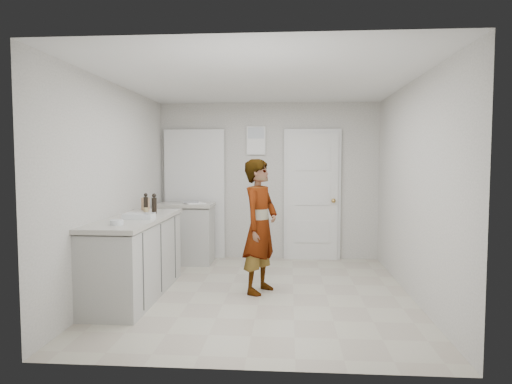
# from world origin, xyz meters

# --- Properties ---
(ground) EXTENTS (4.00, 4.00, 0.00)m
(ground) POSITION_xyz_m (0.00, 0.00, 0.00)
(ground) COLOR #AEA492
(ground) RESTS_ON ground
(room_shell) EXTENTS (4.00, 4.00, 4.00)m
(room_shell) POSITION_xyz_m (-0.17, 1.95, 1.02)
(room_shell) COLOR #A5A39C
(room_shell) RESTS_ON ground
(main_counter) EXTENTS (0.64, 1.96, 0.93)m
(main_counter) POSITION_xyz_m (-1.45, -0.20, 0.43)
(main_counter) COLOR beige
(main_counter) RESTS_ON ground
(side_counter) EXTENTS (0.84, 0.61, 0.93)m
(side_counter) POSITION_xyz_m (-1.25, 1.55, 0.43)
(side_counter) COLOR beige
(side_counter) RESTS_ON ground
(person) EXTENTS (0.59, 0.69, 1.60)m
(person) POSITION_xyz_m (-0.01, 0.06, 0.80)
(person) COLOR silver
(person) RESTS_ON ground
(cake_mix_box) EXTENTS (0.11, 0.07, 0.16)m
(cake_mix_box) POSITION_xyz_m (-1.57, 0.56, 1.01)
(cake_mix_box) COLOR #A67D53
(cake_mix_box) RESTS_ON main_counter
(spice_jar) EXTENTS (0.05, 0.05, 0.08)m
(spice_jar) POSITION_xyz_m (-1.41, 0.09, 0.97)
(spice_jar) COLOR tan
(spice_jar) RESTS_ON main_counter
(oil_cruet_a) EXTENTS (0.06, 0.06, 0.25)m
(oil_cruet_a) POSITION_xyz_m (-1.34, 0.19, 1.04)
(oil_cruet_a) COLOR black
(oil_cruet_a) RESTS_ON main_counter
(oil_cruet_b) EXTENTS (0.06, 0.06, 0.25)m
(oil_cruet_b) POSITION_xyz_m (-1.46, 0.24, 1.04)
(oil_cruet_b) COLOR black
(oil_cruet_b) RESTS_ON main_counter
(baking_dish) EXTENTS (0.34, 0.24, 0.06)m
(baking_dish) POSITION_xyz_m (-1.37, -0.29, 0.95)
(baking_dish) COLOR silver
(baking_dish) RESTS_ON main_counter
(egg_bowl) EXTENTS (0.14, 0.14, 0.05)m
(egg_bowl) POSITION_xyz_m (-1.43, -0.82, 0.95)
(egg_bowl) COLOR silver
(egg_bowl) RESTS_ON main_counter
(papers) EXTENTS (0.40, 0.43, 0.01)m
(papers) POSITION_xyz_m (-1.12, 1.56, 0.93)
(papers) COLOR white
(papers) RESTS_ON side_counter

